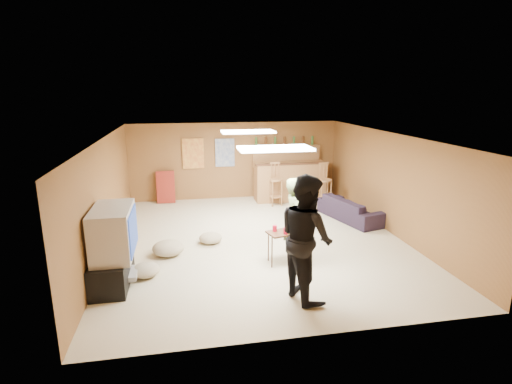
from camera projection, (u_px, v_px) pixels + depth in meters
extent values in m
plane|color=beige|center=(258.00, 240.00, 8.51)|extent=(7.00, 7.00, 0.00)
cube|color=silver|center=(258.00, 136.00, 7.96)|extent=(6.00, 7.00, 0.02)
cube|color=brown|center=(235.00, 161.00, 11.57)|extent=(6.00, 0.02, 2.20)
cube|color=brown|center=(311.00, 258.00, 4.91)|extent=(6.00, 0.02, 2.20)
cube|color=brown|center=(105.00, 197.00, 7.71)|extent=(0.02, 7.00, 2.20)
cube|color=brown|center=(392.00, 184.00, 8.77)|extent=(0.02, 7.00, 2.20)
cube|color=black|center=(112.00, 269.00, 6.54)|extent=(0.55, 1.30, 0.50)
cube|color=#B2B2B7|center=(127.00, 274.00, 6.60)|extent=(0.35, 0.50, 0.08)
cube|color=#B2B2B7|center=(113.00, 232.00, 6.39)|extent=(0.60, 1.10, 0.80)
cube|color=navy|center=(133.00, 230.00, 6.44)|extent=(0.02, 0.95, 0.65)
cube|color=#916034|center=(290.00, 181.00, 11.45)|extent=(2.00, 0.60, 1.10)
cube|color=#402414|center=(293.00, 164.00, 11.07)|extent=(2.10, 0.12, 0.05)
cube|color=#916034|center=(286.00, 146.00, 11.64)|extent=(2.00, 0.18, 0.05)
cube|color=#916034|center=(286.00, 156.00, 11.73)|extent=(2.00, 0.14, 0.60)
cube|color=#BF3F26|center=(193.00, 154.00, 11.26)|extent=(0.60, 0.03, 0.85)
cube|color=#334C99|center=(225.00, 153.00, 11.42)|extent=(0.55, 0.03, 0.80)
cube|color=maroon|center=(166.00, 187.00, 11.19)|extent=(0.50, 0.26, 0.91)
cube|color=white|center=(275.00, 149.00, 6.54)|extent=(1.20, 0.60, 0.04)
cube|color=white|center=(248.00, 132.00, 9.11)|extent=(1.20, 0.60, 0.04)
imported|color=#55673B|center=(295.00, 221.00, 7.17)|extent=(0.41, 0.60, 1.61)
imported|color=black|center=(306.00, 237.00, 5.97)|extent=(0.94, 1.09, 1.93)
imported|color=black|center=(351.00, 209.00, 9.78)|extent=(1.18, 1.96, 0.54)
cube|color=#402414|center=(281.00, 248.00, 7.29)|extent=(0.55, 0.48, 0.61)
cylinder|color=#B80C24|center=(275.00, 228.00, 7.24)|extent=(0.10, 0.10, 0.11)
cylinder|color=#B80C24|center=(286.00, 231.00, 7.11)|extent=(0.11, 0.11, 0.11)
cylinder|color=navy|center=(288.00, 227.00, 7.34)|extent=(0.09, 0.09, 0.11)
ellipsoid|color=tan|center=(168.00, 248.00, 7.71)|extent=(0.75, 0.75, 0.28)
ellipsoid|color=tan|center=(211.00, 238.00, 8.32)|extent=(0.53, 0.53, 0.21)
ellipsoid|color=tan|center=(145.00, 270.00, 6.82)|extent=(0.53, 0.53, 0.22)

